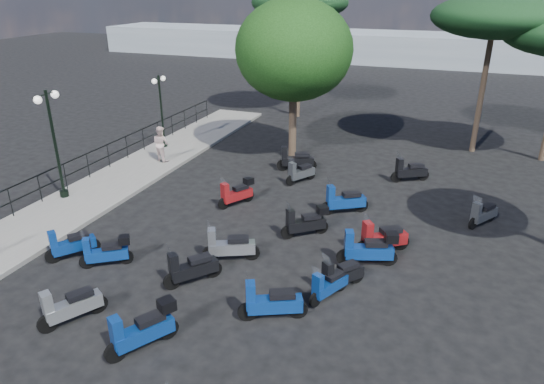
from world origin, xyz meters
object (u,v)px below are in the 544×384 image
(scooter_21, at_px, (410,171))
(scooter_6, at_px, (142,330))
(scooter_20, at_px, (382,239))
(scooter_15, at_px, (296,160))
(pedestrian_far, at_px, (161,144))
(scooter_7, at_px, (229,247))
(scooter_19, at_px, (271,303))
(lamp_post_1, at_px, (54,138))
(scooter_14, at_px, (344,201))
(broadleaf_tree, at_px, (294,50))
(scooter_9, at_px, (300,173))
(scooter_5, at_px, (70,307))
(scooter_12, at_px, (191,269))
(scooter_13, at_px, (306,222))
(scooter_26, at_px, (368,249))
(scooter_25, at_px, (340,275))
(scooter_2, at_px, (71,245))
(lamp_post_2, at_px, (161,107))
(pine_2, at_px, (300,3))
(pine_0, at_px, (495,17))
(scooter_27, at_px, (483,214))
(scooter_3, at_px, (106,252))
(scooter_18, at_px, (328,285))
(scooter_8, at_px, (237,193))

(scooter_21, bearing_deg, scooter_6, 129.45)
(scooter_20, bearing_deg, scooter_15, 1.41)
(scooter_15, bearing_deg, pedestrian_far, 80.47)
(scooter_7, xyz_separation_m, scooter_19, (2.22, -2.22, 0.00))
(lamp_post_1, distance_m, scooter_14, 11.19)
(scooter_7, relative_size, broadleaf_tree, 0.22)
(scooter_9, height_order, scooter_15, scooter_15)
(scooter_5, bearing_deg, scooter_6, -154.29)
(scooter_12, xyz_separation_m, scooter_21, (4.95, 10.21, -0.01))
(scooter_14, bearing_deg, scooter_7, 119.14)
(scooter_13, height_order, scooter_26, scooter_26)
(scooter_25, bearing_deg, scooter_2, 46.71)
(lamp_post_2, height_order, pine_2, pine_2)
(scooter_12, height_order, scooter_13, scooter_12)
(pine_0, bearing_deg, lamp_post_2, -160.40)
(scooter_26, xyz_separation_m, pine_2, (-7.58, 16.42, 6.31))
(scooter_26, distance_m, scooter_27, 5.29)
(scooter_2, bearing_deg, lamp_post_2, -36.12)
(scooter_13, bearing_deg, scooter_9, -19.21)
(scooter_15, relative_size, broadleaf_tree, 0.24)
(scooter_3, height_order, scooter_20, scooter_20)
(scooter_2, xyz_separation_m, scooter_25, (8.26, 1.31, -0.01))
(lamp_post_2, distance_m, scooter_26, 14.24)
(scooter_6, bearing_deg, scooter_15, -57.01)
(scooter_13, xyz_separation_m, scooter_18, (1.64, -3.21, -0.10))
(scooter_14, bearing_deg, scooter_13, 127.88)
(scooter_15, bearing_deg, lamp_post_1, 108.43)
(lamp_post_1, height_order, pine_0, pine_0)
(pine_0, bearing_deg, pedestrian_far, -152.41)
(lamp_post_1, relative_size, scooter_12, 2.96)
(lamp_post_2, xyz_separation_m, scooter_18, (11.26, -9.64, -1.82))
(scooter_5, distance_m, scooter_27, 13.67)
(scooter_6, bearing_deg, scooter_8, -49.41)
(lamp_post_2, distance_m, scooter_5, 14.15)
(scooter_8, xyz_separation_m, pine_0, (8.57, 10.30, 6.01))
(scooter_18, relative_size, scooter_27, 1.02)
(scooter_19, bearing_deg, scooter_8, 6.22)
(broadleaf_tree, bearing_deg, scooter_14, -54.12)
(scooter_12, bearing_deg, pine_2, -41.36)
(scooter_6, relative_size, scooter_15, 0.93)
(scooter_18, relative_size, scooter_25, 1.03)
(scooter_15, bearing_deg, scooter_21, -106.17)
(scooter_13, distance_m, scooter_15, 6.28)
(scooter_15, bearing_deg, scooter_5, 149.65)
(scooter_15, bearing_deg, lamp_post_2, 63.88)
(scooter_21, relative_size, scooter_27, 1.13)
(scooter_14, bearing_deg, scooter_15, 8.27)
(scooter_2, distance_m, pine_0, 20.55)
(scooter_7, relative_size, scooter_8, 1.13)
(scooter_3, relative_size, scooter_13, 0.97)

